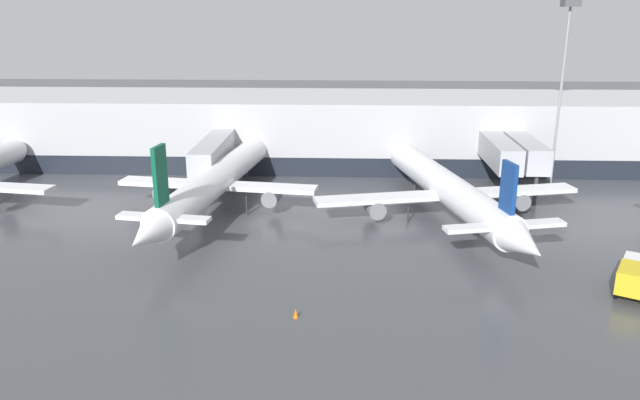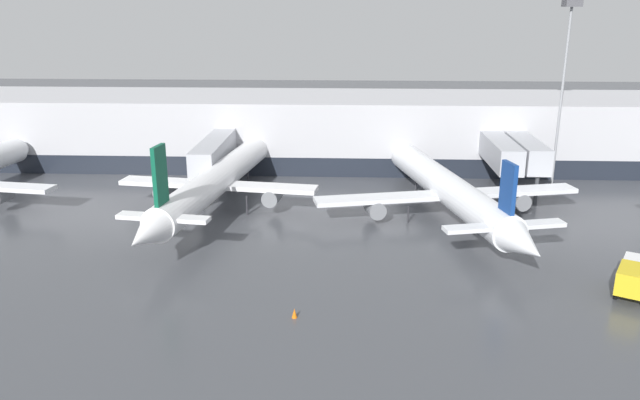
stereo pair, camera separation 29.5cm
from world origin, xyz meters
TOP-DOWN VIEW (x-y plane):
  - terminal_building at (0.13, 61.82)m, footprint 160.00×30.16m
  - parked_jet_0 at (-7.18, 40.08)m, footprint 20.95×38.31m
  - parked_jet_3 at (16.32, 38.81)m, footprint 26.91×35.73m
  - service_truck_0 at (27.39, 21.71)m, footprint 4.20×5.38m
  - traffic_cone_2 at (2.72, 16.95)m, footprint 0.38×0.38m
  - apron_light_mast_1 at (30.77, 51.96)m, footprint 1.80×1.80m

SIDE VIEW (x-z plane):
  - traffic_cone_2 at x=2.72m, z-range 0.00..0.68m
  - service_truck_0 at x=27.39m, z-range 0.31..2.72m
  - parked_jet_3 at x=16.32m, z-range -1.38..7.29m
  - parked_jet_0 at x=-7.18m, z-range -1.56..8.21m
  - terminal_building at x=0.13m, z-range 0.00..9.00m
  - apron_light_mast_1 at x=30.77m, z-range 5.80..26.96m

